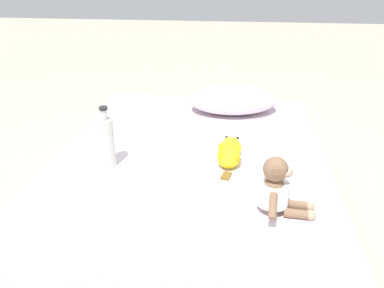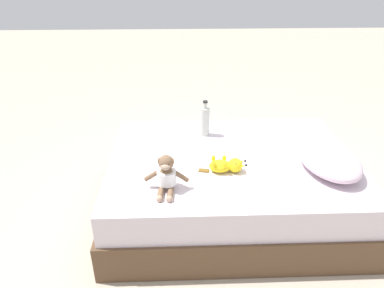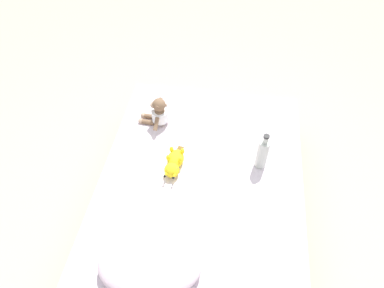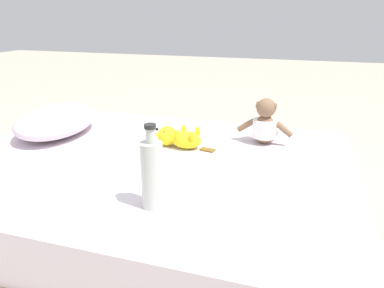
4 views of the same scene
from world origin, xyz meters
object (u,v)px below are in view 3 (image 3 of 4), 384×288
at_px(bed, 200,200).
at_px(plush_monkey, 158,113).
at_px(pillow, 150,264).
at_px(plush_yellow_creature, 174,163).
at_px(glass_bottle, 262,153).

xyz_separation_m(bed, plush_monkey, (0.38, -0.47, 0.34)).
distance_m(pillow, plush_yellow_creature, 0.70).
relative_size(bed, glass_bottle, 6.21).
relative_size(pillow, glass_bottle, 2.03).
distance_m(plush_monkey, plush_yellow_creature, 0.45).
bearing_deg(plush_yellow_creature, bed, 159.83).
xyz_separation_m(bed, plush_yellow_creature, (0.19, -0.07, 0.30)).
bearing_deg(pillow, plush_yellow_creature, -89.80).
relative_size(pillow, plush_monkey, 2.09).
relative_size(bed, pillow, 3.06).
distance_m(bed, glass_bottle, 0.56).
distance_m(bed, pillow, 0.74).
relative_size(bed, plush_yellow_creature, 5.58).
bearing_deg(plush_yellow_creature, glass_bottle, -169.33).
bearing_deg(plush_monkey, glass_bottle, 158.83).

